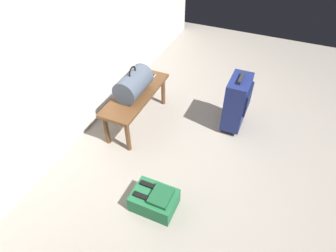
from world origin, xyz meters
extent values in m
plane|color=gray|center=(0.00, 0.00, 0.00)|extent=(6.60, 6.60, 0.00)
cube|color=silver|center=(0.00, 1.60, 1.40)|extent=(6.00, 0.10, 2.80)
cube|color=brown|center=(0.30, 1.08, 0.39)|extent=(1.00, 0.36, 0.04)
cylinder|color=brown|center=(-0.14, 0.95, 0.19)|extent=(0.05, 0.05, 0.37)
cylinder|color=brown|center=(0.74, 0.95, 0.19)|extent=(0.05, 0.05, 0.37)
cylinder|color=brown|center=(-0.14, 1.21, 0.19)|extent=(0.05, 0.05, 0.37)
cylinder|color=brown|center=(0.74, 1.21, 0.19)|extent=(0.05, 0.05, 0.37)
cylinder|color=#475160|center=(0.27, 1.08, 0.54)|extent=(0.44, 0.26, 0.26)
torus|color=black|center=(0.27, 1.08, 0.68)|extent=(0.14, 0.02, 0.14)
cube|color=silver|center=(0.68, 1.11, 0.41)|extent=(0.07, 0.14, 0.01)
cube|color=black|center=(0.68, 1.11, 0.42)|extent=(0.06, 0.13, 0.00)
cube|color=navy|center=(0.68, 0.05, 0.34)|extent=(0.39, 0.21, 0.57)
cube|color=#11183E|center=(0.68, -0.07, 0.41)|extent=(0.31, 0.02, 0.26)
cube|color=#262628|center=(0.68, 0.05, 0.64)|extent=(0.22, 0.03, 0.04)
cylinder|color=black|center=(0.54, 0.12, 0.03)|extent=(0.02, 0.05, 0.05)
cylinder|color=black|center=(0.82, 0.12, 0.03)|extent=(0.02, 0.05, 0.05)
cube|color=#1E6038|center=(-0.66, 0.41, 0.09)|extent=(0.28, 0.38, 0.17)
cube|color=#184D2C|center=(-0.66, 0.34, 0.19)|extent=(0.21, 0.17, 0.04)
cube|color=black|center=(-0.72, 0.47, 0.18)|extent=(0.04, 0.19, 0.02)
cube|color=black|center=(-0.59, 0.47, 0.18)|extent=(0.04, 0.19, 0.02)
camera|label=1|loc=(-1.89, -0.27, 2.22)|focal=30.39mm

